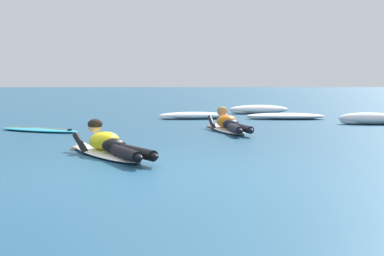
{
  "coord_description": "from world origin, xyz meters",
  "views": [
    {
      "loc": [
        0.11,
        -6.21,
        1.07
      ],
      "look_at": [
        0.48,
        3.38,
        0.23
      ],
      "focal_mm": 52.01,
      "sensor_mm": 36.0,
      "label": 1
    }
  ],
  "objects": [
    {
      "name": "ground_plane",
      "position": [
        0.0,
        10.0,
        0.0
      ],
      "size": [
        120.0,
        120.0,
        0.0
      ],
      "primitive_type": "plane",
      "color": "navy"
    },
    {
      "name": "surfer_near",
      "position": [
        -0.76,
        1.57,
        0.14
      ],
      "size": [
        1.56,
        2.47,
        0.53
      ],
      "color": "white",
      "rests_on": "ground"
    },
    {
      "name": "surfer_far",
      "position": [
        1.3,
        5.18,
        0.14
      ],
      "size": [
        0.81,
        2.66,
        0.54
      ],
      "color": "white",
      "rests_on": "ground"
    },
    {
      "name": "drifting_surfboard",
      "position": [
        -2.58,
        5.32,
        0.03
      ],
      "size": [
        1.96,
        1.39,
        0.16
      ],
      "color": "#2DB2D1",
      "rests_on": "ground"
    },
    {
      "name": "whitewater_front",
      "position": [
        3.22,
        8.66,
        0.08
      ],
      "size": [
        2.19,
        0.97,
        0.17
      ],
      "color": "white",
      "rests_on": "ground"
    },
    {
      "name": "whitewater_mid_left",
      "position": [
        0.74,
        8.8,
        0.09
      ],
      "size": [
        1.93,
        0.72,
        0.19
      ],
      "color": "white",
      "rests_on": "ground"
    },
    {
      "name": "whitewater_mid_right",
      "position": [
        2.86,
        10.97,
        0.13
      ],
      "size": [
        1.85,
        0.68,
        0.28
      ],
      "color": "white",
      "rests_on": "ground"
    },
    {
      "name": "whitewater_back",
      "position": [
        4.84,
        6.83,
        0.13
      ],
      "size": [
        1.49,
        0.81,
        0.29
      ],
      "color": "white",
      "rests_on": "ground"
    }
  ]
}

